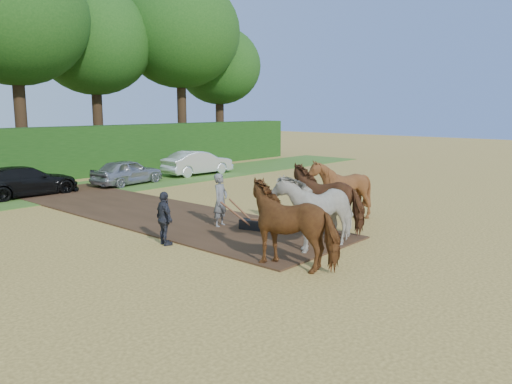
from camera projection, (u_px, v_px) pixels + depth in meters
ground at (255, 254)px, 14.01m from camera, size 120.00×120.00×0.00m
earth_strip at (149, 211)px, 19.70m from camera, size 4.50×17.00×0.05m
grass_verge at (32, 196)px, 23.20m from camera, size 50.00×5.00×0.03m
spectator_far at (165, 219)px, 14.85m from camera, size 0.62×1.02×1.63m
plough_team at (319, 204)px, 15.59m from camera, size 7.47×6.22×2.24m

